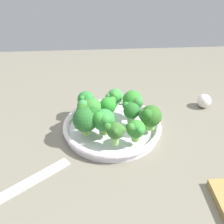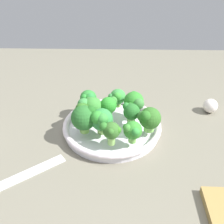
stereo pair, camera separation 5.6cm
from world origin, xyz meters
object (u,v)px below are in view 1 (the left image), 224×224
Objects in this scene: broccoli_floret_1 at (133,101)px; broccoli_floret_10 at (115,97)px; broccoli_floret_5 at (136,129)px; broccoli_floret_7 at (85,117)px; bowl at (112,125)px; broccoli_floret_8 at (86,100)px; broccoli_floret_9 at (150,116)px; broccoli_floret_2 at (108,106)px; garlic_bulb at (204,101)px; broccoli_floret_3 at (103,120)px; broccoli_floret_0 at (131,110)px; broccoli_floret_6 at (115,131)px; broccoli_floret_4 at (90,107)px.

broccoli_floret_10 is (4.47, 4.64, -1.08)cm from broccoli_floret_1.
broccoli_floret_5 is 12.62cm from broccoli_floret_7.
broccoli_floret_10 is at bearing -9.95° from bowl.
broccoli_floret_9 is (-10.16, -16.17, 0.44)cm from broccoli_floret_8.
broccoli_floret_2 is 1.19× the size of broccoli_floret_10.
broccoli_floret_1 is 1.08× the size of broccoli_floret_9.
broccoli_floret_9 is (-5.36, -10.21, -0.33)cm from broccoli_floret_2.
broccoli_floret_1 is 1.25× the size of broccoli_floret_8.
garlic_bulb is (14.01, -36.26, -5.17)cm from broccoli_floret_7.
broccoli_floret_3 is (-8.41, 8.48, -0.15)cm from broccoli_floret_1.
broccoli_floret_8 is at bearing 57.86° from broccoli_floret_9.
broccoli_floret_2 is at bearing -128.86° from broccoli_floret_8.
broccoli_floret_0 is at bearing -107.23° from broccoli_floret_2.
broccoli_floret_3 is 1.28× the size of broccoli_floret_10.
broccoli_floret_7 is (-3.91, 11.87, 1.03)cm from broccoli_floret_0.
broccoli_floret_7 is at bearing -179.94° from broccoli_floret_8.
bowl is 3.79× the size of broccoli_floret_3.
broccoli_floret_1 is at bearing -15.48° from broccoli_floret_0.
broccoli_floret_1 is 14.82cm from broccoli_floret_7.
broccoli_floret_2 and broccoli_floret_9 have the same top height.
broccoli_floret_10 is (7.96, 3.67, -0.24)cm from broccoli_floret_0.
broccoli_floret_6 is 1.43× the size of garlic_bulb.
bowl is at bearing 108.47° from garlic_bulb.
broccoli_floret_5 is at bearing -167.27° from broccoli_floret_10.
broccoli_floret_1 is 6.53cm from broccoli_floret_10.
broccoli_floret_7 is at bearing 168.88° from broccoli_floret_4.
bowl is 31.01cm from garlic_bulb.
broccoli_floret_9 reaches higher than broccoli_floret_0.
broccoli_floret_5 is at bearing -131.55° from broccoli_floret_4.
broccoli_floret_2 is at bearing -45.98° from broccoli_floret_7.
broccoli_floret_10 is at bearing -20.21° from broccoli_floret_2.
broccoli_floret_1 is at bearing -25.29° from broccoli_floret_6.
broccoli_floret_2 is 10.95cm from broccoli_floret_6.
broccoli_floret_7 is 14.48cm from broccoli_floret_10.
broccoli_floret_8 is at bearing 20.70° from broccoli_floret_3.
broccoli_floret_3 is at bearing -103.00° from broccoli_floret_7.
bowl is 8.84cm from broccoli_floret_1.
broccoli_floret_5 and broccoli_floret_8 have the same top height.
garlic_bulb is (10.10, -24.39, -4.14)cm from broccoli_floret_0.
broccoli_floret_0 and broccoli_floret_8 have the same top height.
broccoli_floret_1 is 1.25× the size of broccoli_floret_5.
broccoli_floret_8 is (4.80, 5.96, -0.77)cm from broccoli_floret_2.
broccoli_floret_10 is (1.31, -8.21, -0.11)cm from broccoli_floret_8.
broccoli_floret_5 is (-3.23, -7.48, -0.74)cm from broccoli_floret_3.
broccoli_floret_3 is at bearing 154.33° from bowl.
bowl is 11.29cm from broccoli_floret_9.
broccoli_floret_10 is (11.48, 7.96, -0.55)cm from broccoli_floret_9.
broccoli_floret_9 is (-7.01, -3.32, -0.53)cm from broccoli_floret_1.
broccoli_floret_9 is at bearing -108.08° from broccoli_floret_4.
broccoli_floret_6 is (-4.14, -2.55, -0.29)cm from broccoli_floret_3.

